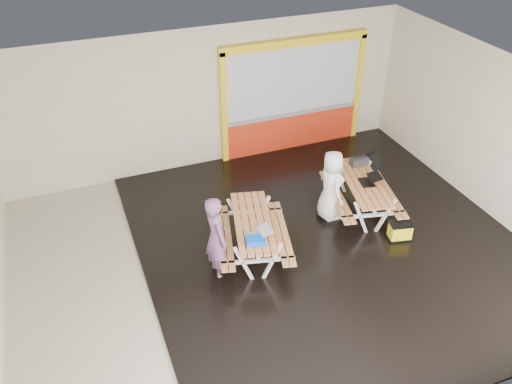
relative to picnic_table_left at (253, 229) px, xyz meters
name	(u,v)px	position (x,y,z in m)	size (l,w,h in m)	color
room	(274,184)	(0.32, -0.24, 1.13)	(10.02, 8.02, 3.52)	beige
deck	(328,241)	(1.57, -0.24, -0.60)	(7.50, 7.98, 0.05)	black
kiosk	(293,98)	(2.52, 3.69, 0.82)	(3.88, 0.16, 3.00)	red
picnic_table_left	(253,229)	(0.00, 0.00, 0.00)	(1.84, 2.31, 0.81)	#C37E4C
picnic_table_right	(362,189)	(2.73, 0.46, 0.00)	(1.79, 2.29, 0.82)	#C37E4C
person_left	(216,238)	(-0.83, -0.28, 0.23)	(0.64, 0.42, 1.75)	#76496C
person_right	(331,185)	(1.98, 0.52, 0.23)	(0.78, 0.51, 1.60)	white
laptop_left	(260,234)	(-0.04, -0.49, 0.24)	(0.40, 0.37, 0.17)	silver
laptop_right	(369,180)	(2.82, 0.37, 0.25)	(0.50, 0.46, 0.18)	black
blue_pouch	(256,241)	(-0.19, -0.63, 0.24)	(0.35, 0.25, 0.10)	blue
toolbox	(359,161)	(3.00, 1.09, 0.28)	(0.41, 0.21, 0.23)	black
backpack	(373,160)	(3.48, 1.24, 0.12)	(0.29, 0.21, 0.45)	black
dark_case	(340,204)	(2.38, 0.72, -0.50)	(0.38, 0.28, 0.14)	black
fluke_bag	(400,231)	(2.97, -0.72, -0.38)	(0.51, 0.39, 0.39)	black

